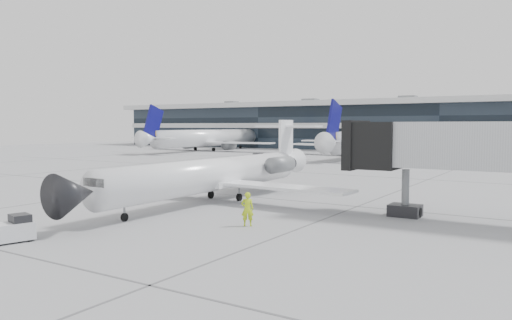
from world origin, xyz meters
The scene contains 9 objects.
ground centered at (0.00, 0.00, 0.00)m, with size 220.00×220.00×0.00m, color gray.
terminal centered at (0.00, 82.00, 5.00)m, with size 170.00×22.00×10.00m, color black.
bg_jet_left centered at (-45.00, 55.00, 0.00)m, with size 32.00×40.00×9.60m, color white, non-canonical shape.
bg_jet_center centered at (-8.00, 55.00, 0.00)m, with size 32.00×40.00×9.60m, color white, non-canonical shape.
regional_jet centered at (0.41, -3.23, 2.07)m, with size 21.04×26.15×6.05m.
ramp_worker centered at (7.25, -9.59, 0.95)m, with size 0.69×0.46×1.90m, color #BDE217.
baggage_tug centered at (-0.22, -18.76, 0.58)m, with size 1.70×2.28×1.29m.
traffic_cone centered at (-6.22, 4.82, 0.23)m, with size 0.43×0.43×0.50m.
far_tug centered at (-15.45, 27.38, 0.71)m, with size 1.71×2.62×1.58m.
Camera 1 is at (22.23, -32.42, 5.58)m, focal length 35.00 mm.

